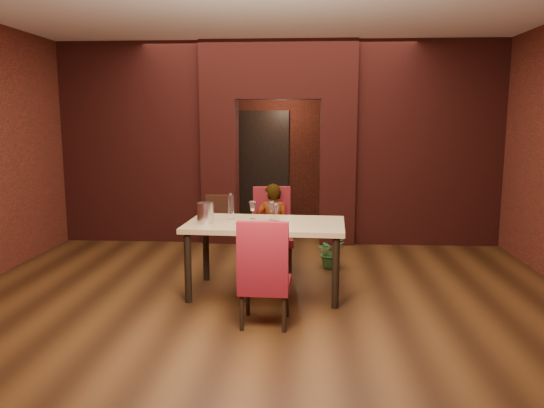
% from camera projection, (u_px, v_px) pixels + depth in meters
% --- Properties ---
extents(floor, '(8.00, 8.00, 0.00)m').
position_uv_depth(floor, '(271.00, 276.00, 6.80)').
color(floor, '#412510').
rests_on(floor, ground).
extents(ceiling, '(7.00, 8.00, 0.04)m').
position_uv_depth(ceiling, '(270.00, 16.00, 6.30)').
color(ceiling, silver).
rests_on(ceiling, ground).
extents(wall_back, '(7.00, 0.04, 3.20)m').
position_uv_depth(wall_back, '(283.00, 139.00, 10.49)').
color(wall_back, maroon).
rests_on(wall_back, ground).
extents(wall_front, '(7.00, 0.04, 3.20)m').
position_uv_depth(wall_front, '(218.00, 198.00, 2.61)').
color(wall_front, maroon).
rests_on(wall_front, ground).
extents(pillar_left, '(0.55, 0.55, 2.30)m').
position_uv_depth(pillar_left, '(220.00, 171.00, 8.65)').
color(pillar_left, maroon).
rests_on(pillar_left, ground).
extents(pillar_right, '(0.55, 0.55, 2.30)m').
position_uv_depth(pillar_right, '(337.00, 172.00, 8.54)').
color(pillar_right, maroon).
rests_on(pillar_right, ground).
extents(lintel, '(2.45, 0.55, 0.90)m').
position_uv_depth(lintel, '(279.00, 70.00, 8.34)').
color(lintel, maroon).
rests_on(lintel, ground).
extents(wing_wall_left, '(2.28, 0.35, 3.20)m').
position_uv_depth(wing_wall_left, '(134.00, 143.00, 8.67)').
color(wing_wall_left, maroon).
rests_on(wing_wall_left, ground).
extents(wing_wall_right, '(2.28, 0.35, 3.20)m').
position_uv_depth(wing_wall_right, '(427.00, 144.00, 8.38)').
color(wing_wall_right, maroon).
rests_on(wing_wall_right, ground).
extents(vent_panel, '(0.40, 0.03, 0.50)m').
position_uv_depth(vent_panel, '(218.00, 210.00, 8.46)').
color(vent_panel, '#9E502E').
rests_on(vent_panel, ground).
extents(rear_door, '(0.90, 0.08, 2.10)m').
position_uv_depth(rear_door, '(263.00, 167.00, 10.55)').
color(rear_door, black).
rests_on(rear_door, ground).
extents(rear_door_frame, '(1.02, 0.04, 2.22)m').
position_uv_depth(rear_door_frame, '(263.00, 167.00, 10.51)').
color(rear_door_frame, black).
rests_on(rear_door_frame, ground).
extents(dining_table, '(1.83, 1.10, 0.83)m').
position_uv_depth(dining_table, '(266.00, 258.00, 6.07)').
color(dining_table, tan).
rests_on(dining_table, ground).
extents(chair_far, '(0.56, 0.56, 1.10)m').
position_uv_depth(chair_far, '(273.00, 230.00, 6.95)').
color(chair_far, maroon).
rests_on(chair_far, ground).
extents(chair_near, '(0.50, 0.50, 1.06)m').
position_uv_depth(chair_near, '(265.00, 271.00, 5.14)').
color(chair_near, maroon).
rests_on(chair_near, ground).
extents(person_seated, '(0.43, 0.28, 1.18)m').
position_uv_depth(person_seated, '(273.00, 228.00, 6.87)').
color(person_seated, silver).
rests_on(person_seated, ground).
extents(wine_glass_a, '(0.09, 0.09, 0.21)m').
position_uv_depth(wine_glass_a, '(253.00, 210.00, 6.17)').
color(wine_glass_a, white).
rests_on(wine_glass_a, dining_table).
extents(wine_glass_b, '(0.09, 0.09, 0.21)m').
position_uv_depth(wine_glass_b, '(271.00, 211.00, 6.11)').
color(wine_glass_b, white).
rests_on(wine_glass_b, dining_table).
extents(wine_glass_c, '(0.08, 0.08, 0.20)m').
position_uv_depth(wine_glass_c, '(276.00, 213.00, 6.02)').
color(wine_glass_c, silver).
rests_on(wine_glass_c, dining_table).
extents(tasting_sheet, '(0.28, 0.21, 0.00)m').
position_uv_depth(tasting_sheet, '(253.00, 226.00, 5.79)').
color(tasting_sheet, silver).
rests_on(tasting_sheet, dining_table).
extents(wine_bucket, '(0.19, 0.19, 0.23)m').
position_uv_depth(wine_bucket, '(205.00, 213.00, 5.94)').
color(wine_bucket, silver).
rests_on(wine_bucket, dining_table).
extents(water_bottle, '(0.07, 0.07, 0.30)m').
position_uv_depth(water_bottle, '(231.00, 206.00, 6.19)').
color(water_bottle, white).
rests_on(water_bottle, dining_table).
extents(potted_plant, '(0.51, 0.50, 0.43)m').
position_uv_depth(potted_plant, '(331.00, 252.00, 7.14)').
color(potted_plant, '#2B6027').
rests_on(potted_plant, ground).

